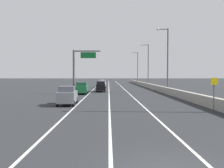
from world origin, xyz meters
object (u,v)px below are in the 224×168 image
at_px(overhead_sign_gantry, 78,66).
at_px(lamp_post_right_second, 166,56).
at_px(lamp_post_right_fourth, 137,66).
at_px(car_gray_0, 67,96).
at_px(car_white_3, 102,84).
at_px(lamp_post_right_third, 147,63).
at_px(car_black_1, 101,86).
at_px(car_green_2, 82,88).
at_px(speed_advisory_sign, 214,92).

xyz_separation_m(overhead_sign_gantry, lamp_post_right_second, (15.47, 1.64, 1.82)).
bearing_deg(overhead_sign_gantry, lamp_post_right_fourth, 71.47).
distance_m(car_gray_0, car_white_3, 34.30).
bearing_deg(lamp_post_right_second, lamp_post_right_third, 89.43).
height_order(lamp_post_right_fourth, car_black_1, lamp_post_right_fourth).
height_order(lamp_post_right_fourth, car_gray_0, lamp_post_right_fourth).
xyz_separation_m(lamp_post_right_third, car_black_1, (-12.00, -18.60, -5.53)).
bearing_deg(lamp_post_right_fourth, overhead_sign_gantry, -108.53).
xyz_separation_m(lamp_post_right_third, car_white_3, (-12.05, -5.00, -5.53)).
distance_m(lamp_post_right_second, car_green_2, 15.95).
bearing_deg(car_gray_0, lamp_post_right_third, 69.11).
bearing_deg(overhead_sign_gantry, lamp_post_right_second, 6.06).
distance_m(lamp_post_right_fourth, car_black_1, 42.99).
relative_size(lamp_post_right_second, lamp_post_right_third, 1.00).
bearing_deg(car_white_3, car_green_2, -98.71).
relative_size(lamp_post_right_third, lamp_post_right_fourth, 1.00).
bearing_deg(car_green_2, lamp_post_right_second, 8.18).
height_order(lamp_post_right_third, car_gray_0, lamp_post_right_third).
xyz_separation_m(speed_advisory_sign, car_white_3, (-10.70, 39.37, -0.75)).
distance_m(car_gray_0, car_black_1, 20.79).
distance_m(lamp_post_right_second, car_black_1, 13.55).
bearing_deg(lamp_post_right_fourth, car_gray_0, -103.52).
bearing_deg(lamp_post_right_third, lamp_post_right_fourth, 90.41).
xyz_separation_m(lamp_post_right_third, lamp_post_right_fourth, (-0.16, 22.35, 0.00)).
bearing_deg(car_black_1, lamp_post_right_fourth, 73.87).
bearing_deg(car_green_2, car_black_1, 62.76).
height_order(lamp_post_right_fourth, car_green_2, lamp_post_right_fourth).
xyz_separation_m(lamp_post_right_third, car_green_2, (-15.03, -24.48, -5.52)).
xyz_separation_m(speed_advisory_sign, car_gray_0, (-13.61, 5.20, -0.74)).
height_order(car_black_1, car_green_2, car_green_2).
xyz_separation_m(speed_advisory_sign, car_black_1, (-10.66, 25.78, -0.75)).
height_order(overhead_sign_gantry, car_green_2, overhead_sign_gantry).
height_order(lamp_post_right_fourth, car_white_3, lamp_post_right_fourth).
height_order(car_green_2, car_white_3, car_white_3).
height_order(speed_advisory_sign, car_green_2, speed_advisory_sign).
height_order(speed_advisory_sign, car_black_1, speed_advisory_sign).
bearing_deg(lamp_post_right_fourth, car_white_3, -113.49).
bearing_deg(lamp_post_right_second, car_green_2, -171.82).
relative_size(car_gray_0, car_white_3, 0.99).
bearing_deg(car_gray_0, car_green_2, 90.29).
relative_size(overhead_sign_gantry, speed_advisory_sign, 2.50).
xyz_separation_m(car_gray_0, car_black_1, (2.95, 20.58, -0.01)).
xyz_separation_m(lamp_post_right_fourth, car_gray_0, (-14.80, -61.53, -5.52)).
height_order(speed_advisory_sign, car_gray_0, speed_advisory_sign).
height_order(lamp_post_right_second, car_white_3, lamp_post_right_second).
height_order(overhead_sign_gantry, car_white_3, overhead_sign_gantry).
distance_m(speed_advisory_sign, lamp_post_right_third, 44.65).
bearing_deg(car_green_2, car_white_3, 81.29).
distance_m(overhead_sign_gantry, speed_advisory_sign, 25.10).
bearing_deg(lamp_post_right_third, car_black_1, -122.84).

